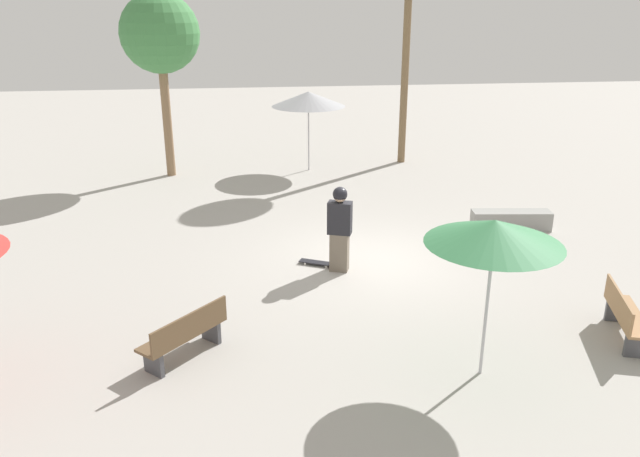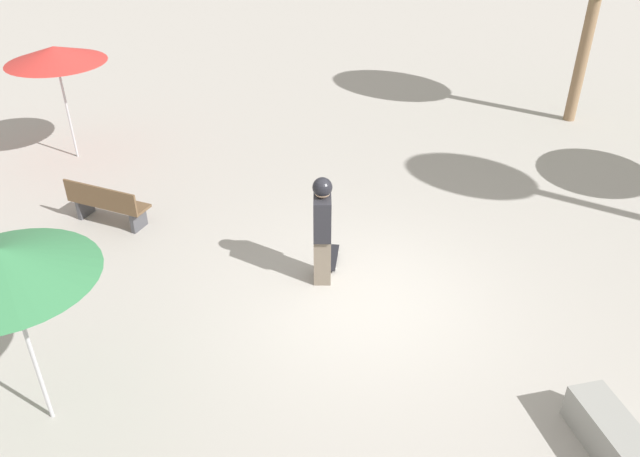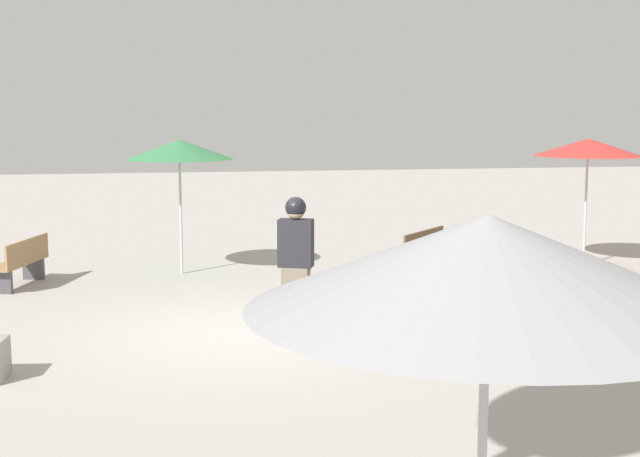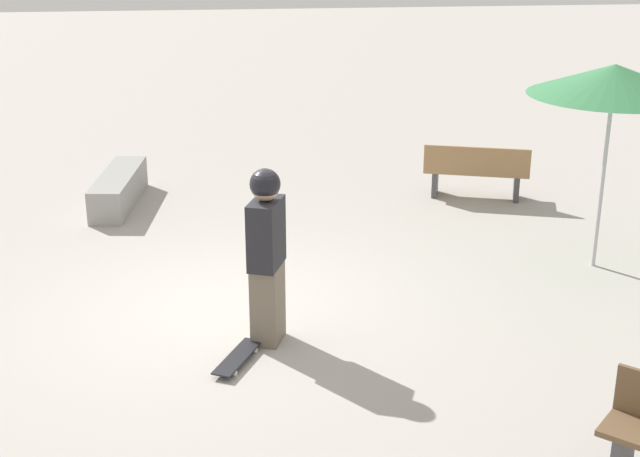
{
  "view_description": "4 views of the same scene",
  "coord_description": "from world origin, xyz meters",
  "px_view_note": "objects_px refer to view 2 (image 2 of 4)",
  "views": [
    {
      "loc": [
        -2.72,
        -12.65,
        5.51
      ],
      "look_at": [
        -1.2,
        -0.67,
        1.07
      ],
      "focal_mm": 35.0,
      "sensor_mm": 36.0,
      "label": 1
    },
    {
      "loc": [
        7.1,
        -3.27,
        6.19
      ],
      "look_at": [
        -1.01,
        -0.36,
        0.81
      ],
      "focal_mm": 35.0,
      "sensor_mm": 36.0,
      "label": 2
    },
    {
      "loc": [
        1.1,
        12.28,
        3.22
      ],
      "look_at": [
        -1.0,
        0.18,
        1.49
      ],
      "focal_mm": 50.0,
      "sensor_mm": 36.0,
      "label": 3
    },
    {
      "loc": [
        -9.13,
        -0.01,
        4.33
      ],
      "look_at": [
        -0.62,
        -0.97,
        1.18
      ],
      "focal_mm": 50.0,
      "sensor_mm": 36.0,
      "label": 4
    }
  ],
  "objects_px": {
    "skater_main": "(322,227)",
    "shade_umbrella_red": "(55,54)",
    "bench_far": "(107,204)",
    "shade_umbrella_green": "(2,264)",
    "skateboard": "(332,257)"
  },
  "relations": [
    {
      "from": "skateboard",
      "to": "shade_umbrella_red",
      "type": "bearing_deg",
      "value": 60.71
    },
    {
      "from": "skater_main",
      "to": "shade_umbrella_green",
      "type": "bearing_deg",
      "value": 130.49
    },
    {
      "from": "skater_main",
      "to": "shade_umbrella_red",
      "type": "bearing_deg",
      "value": 50.02
    },
    {
      "from": "skateboard",
      "to": "shade_umbrella_green",
      "type": "xyz_separation_m",
      "value": [
        2.03,
        -4.54,
        2.3
      ]
    },
    {
      "from": "bench_far",
      "to": "shade_umbrella_red",
      "type": "xyz_separation_m",
      "value": [
        -3.34,
        -0.52,
        1.93
      ]
    },
    {
      "from": "skater_main",
      "to": "shade_umbrella_red",
      "type": "height_order",
      "value": "shade_umbrella_red"
    },
    {
      "from": "shade_umbrella_red",
      "to": "skater_main",
      "type": "bearing_deg",
      "value": 30.17
    },
    {
      "from": "skater_main",
      "to": "shade_umbrella_red",
      "type": "xyz_separation_m",
      "value": [
        -6.36,
        -3.69,
        1.35
      ]
    },
    {
      "from": "bench_far",
      "to": "shade_umbrella_red",
      "type": "distance_m",
      "value": 3.89
    },
    {
      "from": "bench_far",
      "to": "shade_umbrella_green",
      "type": "bearing_deg",
      "value": -59.78
    },
    {
      "from": "bench_far",
      "to": "shade_umbrella_green",
      "type": "relative_size",
      "value": 0.58
    },
    {
      "from": "shade_umbrella_green",
      "to": "shade_umbrella_red",
      "type": "bearing_deg",
      "value": 176.3
    },
    {
      "from": "shade_umbrella_red",
      "to": "shade_umbrella_green",
      "type": "bearing_deg",
      "value": -3.7
    },
    {
      "from": "skateboard",
      "to": "shade_umbrella_green",
      "type": "distance_m",
      "value": 5.48
    },
    {
      "from": "skateboard",
      "to": "shade_umbrella_red",
      "type": "distance_m",
      "value": 7.51
    }
  ]
}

